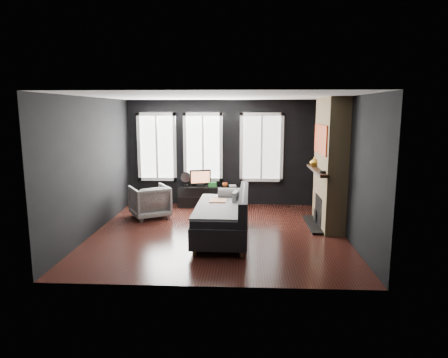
{
  "coord_description": "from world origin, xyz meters",
  "views": [
    {
      "loc": [
        0.51,
        -7.74,
        2.45
      ],
      "look_at": [
        0.1,
        0.3,
        1.05
      ],
      "focal_mm": 32.0,
      "sensor_mm": 36.0,
      "label": 1
    }
  ],
  "objects_px": {
    "mug": "(225,184)",
    "sofa": "(222,214)",
    "armchair": "(150,200)",
    "mantel_vase": "(314,162)",
    "monitor": "(200,177)",
    "book": "(229,181)",
    "media_console": "(208,196)"
  },
  "relations": [
    {
      "from": "media_console",
      "to": "monitor",
      "type": "xyz_separation_m",
      "value": [
        -0.2,
        -0.03,
        0.5
      ]
    },
    {
      "from": "sofa",
      "to": "monitor",
      "type": "distance_m",
      "value": 2.66
    },
    {
      "from": "armchair",
      "to": "monitor",
      "type": "relative_size",
      "value": 1.49
    },
    {
      "from": "book",
      "to": "mantel_vase",
      "type": "xyz_separation_m",
      "value": [
        1.92,
        -1.24,
        0.69
      ]
    },
    {
      "from": "sofa",
      "to": "armchair",
      "type": "height_order",
      "value": "sofa"
    },
    {
      "from": "monitor",
      "to": "mantel_vase",
      "type": "relative_size",
      "value": 2.74
    },
    {
      "from": "media_console",
      "to": "mantel_vase",
      "type": "distance_m",
      "value": 2.93
    },
    {
      "from": "media_console",
      "to": "monitor",
      "type": "height_order",
      "value": "monitor"
    },
    {
      "from": "sofa",
      "to": "armchair",
      "type": "relative_size",
      "value": 2.66
    },
    {
      "from": "sofa",
      "to": "mantel_vase",
      "type": "xyz_separation_m",
      "value": [
        1.96,
        1.38,
        0.86
      ]
    },
    {
      "from": "armchair",
      "to": "mug",
      "type": "distance_m",
      "value": 2.03
    },
    {
      "from": "sofa",
      "to": "mantel_vase",
      "type": "height_order",
      "value": "mantel_vase"
    },
    {
      "from": "media_console",
      "to": "book",
      "type": "relative_size",
      "value": 6.25
    },
    {
      "from": "mug",
      "to": "book",
      "type": "distance_m",
      "value": 0.14
    },
    {
      "from": "mug",
      "to": "book",
      "type": "height_order",
      "value": "book"
    },
    {
      "from": "sofa",
      "to": "armchair",
      "type": "distance_m",
      "value": 2.25
    },
    {
      "from": "armchair",
      "to": "book",
      "type": "relative_size",
      "value": 3.39
    },
    {
      "from": "sofa",
      "to": "monitor",
      "type": "height_order",
      "value": "monitor"
    },
    {
      "from": "monitor",
      "to": "book",
      "type": "distance_m",
      "value": 0.75
    },
    {
      "from": "book",
      "to": "armchair",
      "type": "bearing_deg",
      "value": -145.92
    },
    {
      "from": "armchair",
      "to": "media_console",
      "type": "height_order",
      "value": "armchair"
    },
    {
      "from": "monitor",
      "to": "armchair",
      "type": "bearing_deg",
      "value": -148.0
    },
    {
      "from": "mug",
      "to": "sofa",
      "type": "bearing_deg",
      "value": -88.5
    },
    {
      "from": "monitor",
      "to": "mug",
      "type": "relative_size",
      "value": 4.08
    },
    {
      "from": "armchair",
      "to": "monitor",
      "type": "bearing_deg",
      "value": -163.4
    },
    {
      "from": "sofa",
      "to": "mantel_vase",
      "type": "distance_m",
      "value": 2.54
    },
    {
      "from": "book",
      "to": "mug",
      "type": "bearing_deg",
      "value": -145.33
    },
    {
      "from": "armchair",
      "to": "mug",
      "type": "bearing_deg",
      "value": -176.38
    },
    {
      "from": "media_console",
      "to": "book",
      "type": "bearing_deg",
      "value": 4.72
    },
    {
      "from": "armchair",
      "to": "book",
      "type": "xyz_separation_m",
      "value": [
        1.78,
        1.2,
        0.23
      ]
    },
    {
      "from": "armchair",
      "to": "mantel_vase",
      "type": "distance_m",
      "value": 3.81
    },
    {
      "from": "book",
      "to": "mantel_vase",
      "type": "height_order",
      "value": "mantel_vase"
    }
  ]
}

